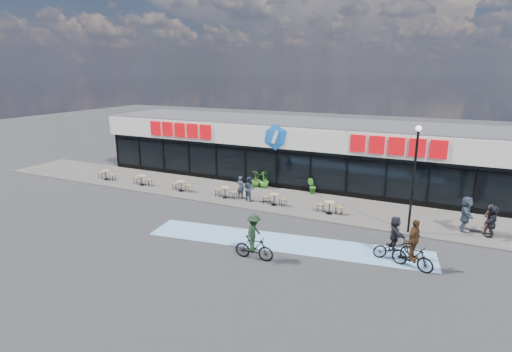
{
  "coord_description": "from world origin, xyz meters",
  "views": [
    {
      "loc": [
        10.51,
        -18.58,
        8.24
      ],
      "look_at": [
        0.03,
        3.5,
        1.78
      ],
      "focal_mm": 28.0,
      "sensor_mm": 36.0,
      "label": 1
    }
  ],
  "objects_px": {
    "lamp_post": "(414,171)",
    "cyclist_b": "(413,249)",
    "pedestrian_a": "(492,221)",
    "pedestrian_c": "(489,220)",
    "patron_right": "(249,189)",
    "cyclist_a": "(394,241)",
    "potted_plant_mid": "(256,179)",
    "potted_plant_right": "(312,186)",
    "potted_plant_left": "(264,179)",
    "pedestrian_b": "(466,214)",
    "patron_left": "(241,187)",
    "bistro_set_0": "(107,174)"
  },
  "relations": [
    {
      "from": "bistro_set_0",
      "to": "pedestrian_b",
      "type": "relative_size",
      "value": 0.82
    },
    {
      "from": "cyclist_b",
      "to": "patron_right",
      "type": "bearing_deg",
      "value": 153.68
    },
    {
      "from": "potted_plant_mid",
      "to": "cyclist_a",
      "type": "relative_size",
      "value": 0.6
    },
    {
      "from": "lamp_post",
      "to": "potted_plant_mid",
      "type": "distance_m",
      "value": 11.86
    },
    {
      "from": "patron_right",
      "to": "pedestrian_a",
      "type": "xyz_separation_m",
      "value": [
        13.62,
        0.07,
        0.04
      ]
    },
    {
      "from": "cyclist_b",
      "to": "lamp_post",
      "type": "bearing_deg",
      "value": 97.13
    },
    {
      "from": "cyclist_b",
      "to": "bistro_set_0",
      "type": "bearing_deg",
      "value": 167.47
    },
    {
      "from": "potted_plant_right",
      "to": "bistro_set_0",
      "type": "bearing_deg",
      "value": -168.13
    },
    {
      "from": "potted_plant_left",
      "to": "pedestrian_a",
      "type": "xyz_separation_m",
      "value": [
        13.96,
        -3.02,
        0.22
      ]
    },
    {
      "from": "pedestrian_a",
      "to": "cyclist_b",
      "type": "distance_m",
      "value": 6.14
    },
    {
      "from": "pedestrian_c",
      "to": "potted_plant_left",
      "type": "bearing_deg",
      "value": -48.02
    },
    {
      "from": "pedestrian_a",
      "to": "patron_left",
      "type": "bearing_deg",
      "value": -80.37
    },
    {
      "from": "patron_left",
      "to": "pedestrian_a",
      "type": "distance_m",
      "value": 14.38
    },
    {
      "from": "potted_plant_left",
      "to": "potted_plant_right",
      "type": "relative_size",
      "value": 1.16
    },
    {
      "from": "bistro_set_0",
      "to": "potted_plant_left",
      "type": "bearing_deg",
      "value": 15.07
    },
    {
      "from": "pedestrian_b",
      "to": "pedestrian_c",
      "type": "xyz_separation_m",
      "value": [
        1.06,
        -0.07,
        -0.13
      ]
    },
    {
      "from": "potted_plant_left",
      "to": "pedestrian_a",
      "type": "height_order",
      "value": "pedestrian_a"
    },
    {
      "from": "potted_plant_mid",
      "to": "patron_left",
      "type": "bearing_deg",
      "value": -86.1
    },
    {
      "from": "potted_plant_mid",
      "to": "potted_plant_right",
      "type": "height_order",
      "value": "potted_plant_mid"
    },
    {
      "from": "patron_right",
      "to": "cyclist_a",
      "type": "height_order",
      "value": "cyclist_a"
    },
    {
      "from": "potted_plant_left",
      "to": "cyclist_b",
      "type": "xyz_separation_m",
      "value": [
        10.65,
        -8.19,
        0.18
      ]
    },
    {
      "from": "potted_plant_left",
      "to": "cyclist_b",
      "type": "distance_m",
      "value": 13.44
    },
    {
      "from": "cyclist_a",
      "to": "pedestrian_c",
      "type": "bearing_deg",
      "value": 48.79
    },
    {
      "from": "bistro_set_0",
      "to": "patron_left",
      "type": "distance_m",
      "value": 11.44
    },
    {
      "from": "potted_plant_left",
      "to": "cyclist_a",
      "type": "distance_m",
      "value": 12.32
    },
    {
      "from": "patron_right",
      "to": "pedestrian_a",
      "type": "height_order",
      "value": "pedestrian_a"
    },
    {
      "from": "pedestrian_a",
      "to": "pedestrian_c",
      "type": "height_order",
      "value": "pedestrian_a"
    },
    {
      "from": "cyclist_b",
      "to": "pedestrian_a",
      "type": "bearing_deg",
      "value": 57.44
    },
    {
      "from": "lamp_post",
      "to": "potted_plant_left",
      "type": "xyz_separation_m",
      "value": [
        -10.16,
        4.24,
        -2.65
      ]
    },
    {
      "from": "bistro_set_0",
      "to": "potted_plant_right",
      "type": "height_order",
      "value": "potted_plant_right"
    },
    {
      "from": "potted_plant_left",
      "to": "pedestrian_b",
      "type": "bearing_deg",
      "value": -12.28
    },
    {
      "from": "cyclist_a",
      "to": "cyclist_b",
      "type": "xyz_separation_m",
      "value": [
        0.85,
        -0.73,
        0.06
      ]
    },
    {
      "from": "potted_plant_left",
      "to": "pedestrian_a",
      "type": "relative_size",
      "value": 0.74
    },
    {
      "from": "pedestrian_a",
      "to": "cyclist_a",
      "type": "bearing_deg",
      "value": -32.65
    },
    {
      "from": "potted_plant_right",
      "to": "cyclist_b",
      "type": "relative_size",
      "value": 0.48
    },
    {
      "from": "lamp_post",
      "to": "cyclist_a",
      "type": "distance_m",
      "value": 4.11
    },
    {
      "from": "patron_right",
      "to": "cyclist_a",
      "type": "relative_size",
      "value": 0.8
    },
    {
      "from": "patron_right",
      "to": "cyclist_a",
      "type": "distance_m",
      "value": 10.43
    },
    {
      "from": "potted_plant_mid",
      "to": "potted_plant_right",
      "type": "distance_m",
      "value": 4.17
    },
    {
      "from": "cyclist_a",
      "to": "cyclist_b",
      "type": "bearing_deg",
      "value": -40.83
    },
    {
      "from": "patron_left",
      "to": "pedestrian_a",
      "type": "height_order",
      "value": "pedestrian_a"
    },
    {
      "from": "lamp_post",
      "to": "cyclist_b",
      "type": "distance_m",
      "value": 4.69
    },
    {
      "from": "potted_plant_right",
      "to": "potted_plant_left",
      "type": "bearing_deg",
      "value": -179.23
    },
    {
      "from": "lamp_post",
      "to": "cyclist_a",
      "type": "height_order",
      "value": "lamp_post"
    },
    {
      "from": "potted_plant_right",
      "to": "pedestrian_b",
      "type": "height_order",
      "value": "pedestrian_b"
    },
    {
      "from": "pedestrian_b",
      "to": "cyclist_a",
      "type": "bearing_deg",
      "value": 145.58
    },
    {
      "from": "potted_plant_left",
      "to": "pedestrian_b",
      "type": "height_order",
      "value": "pedestrian_b"
    },
    {
      "from": "patron_right",
      "to": "pedestrian_a",
      "type": "bearing_deg",
      "value": -160.51
    },
    {
      "from": "bistro_set_0",
      "to": "potted_plant_mid",
      "type": "bearing_deg",
      "value": 15.66
    },
    {
      "from": "patron_right",
      "to": "pedestrian_c",
      "type": "height_order",
      "value": "pedestrian_c"
    }
  ]
}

